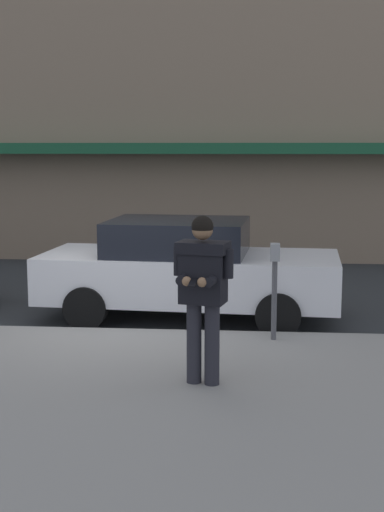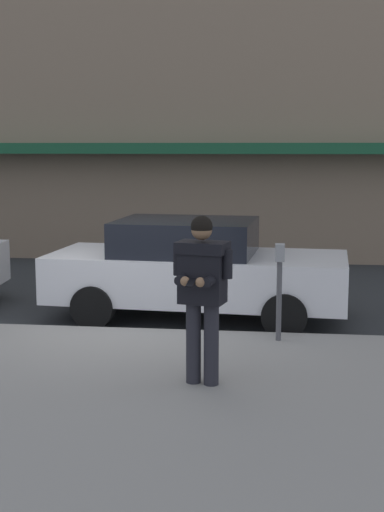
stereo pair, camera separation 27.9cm
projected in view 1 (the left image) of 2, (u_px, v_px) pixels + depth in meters
ground_plane at (114, 334)px, 10.14m from camera, size 80.00×80.00×0.00m
sidewalk at (158, 402)px, 7.24m from camera, size 32.00×5.30×0.14m
curb_paint_line at (184, 334)px, 10.11m from camera, size 28.00×0.12×0.01m
parked_sedan_mid at (187, 269)px, 10.92m from camera, size 4.62×2.18×1.54m
man_texting_on_phone at (203, 281)px, 7.44m from camera, size 0.64×0.63×1.81m
parking_meter at (275, 277)px, 9.22m from camera, size 0.12×0.18×1.27m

